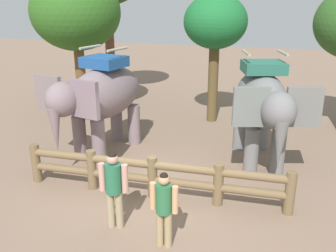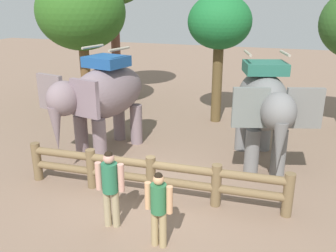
# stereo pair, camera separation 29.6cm
# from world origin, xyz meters

# --- Properties ---
(ground_plane) EXTENTS (60.00, 60.00, 0.00)m
(ground_plane) POSITION_xyz_m (0.00, 0.00, 0.00)
(ground_plane) COLOR #806653
(log_fence) EXTENTS (6.67, 0.52, 1.05)m
(log_fence) POSITION_xyz_m (0.00, -0.27, 0.60)
(log_fence) COLOR brown
(log_fence) RESTS_ON ground
(elephant_near_left) EXTENTS (2.46, 3.94, 3.30)m
(elephant_near_left) POSITION_xyz_m (-2.35, 1.83, 1.85)
(elephant_near_left) COLOR slate
(elephant_near_left) RESTS_ON ground
(elephant_center) EXTENTS (2.59, 3.90, 3.27)m
(elephant_center) POSITION_xyz_m (2.37, 2.44, 1.84)
(elephant_center) COLOR slate
(elephant_center) RESTS_ON ground
(tourist_woman_in_black) EXTENTS (0.57, 0.32, 1.61)m
(tourist_woman_in_black) POSITION_xyz_m (0.85, -2.04, 0.93)
(tourist_woman_in_black) COLOR tan
(tourist_woman_in_black) RESTS_ON ground
(tourist_man_in_blue) EXTENTS (0.61, 0.39, 1.75)m
(tourist_man_in_blue) POSITION_xyz_m (-0.34, -1.73, 1.01)
(tourist_man_in_blue) COLOR tan
(tourist_man_in_blue) RESTS_ON ground
(tree_far_left) EXTENTS (2.36, 2.36, 4.84)m
(tree_far_left) POSITION_xyz_m (0.32, 6.06, 3.74)
(tree_far_left) COLOR brown
(tree_far_left) RESTS_ON ground
(tree_deep_back) EXTENTS (3.51, 3.51, 5.62)m
(tree_deep_back) POSITION_xyz_m (-5.09, 5.47, 4.09)
(tree_deep_back) COLOR brown
(tree_deep_back) RESTS_ON ground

